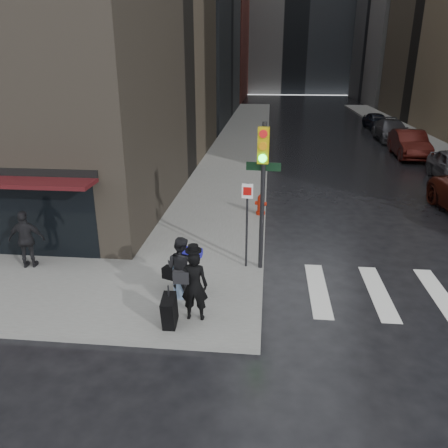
{
  "coord_description": "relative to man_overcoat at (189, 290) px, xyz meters",
  "views": [
    {
      "loc": [
        2.01,
        -9.72,
        5.89
      ],
      "look_at": [
        0.78,
        2.34,
        1.3
      ],
      "focal_mm": 35.0,
      "sensor_mm": 36.0,
      "label": 1
    }
  ],
  "objects": [
    {
      "name": "ground",
      "position": [
        -0.32,
        1.05,
        -0.95
      ],
      "size": [
        140.0,
        140.0,
        0.0
      ],
      "primitive_type": "plane",
      "color": "black",
      "rests_on": "ground"
    },
    {
      "name": "sidewalk_left",
      "position": [
        -0.32,
        28.05,
        -0.88
      ],
      "size": [
        4.0,
        50.0,
        0.15
      ],
      "primitive_type": "cube",
      "color": "slate",
      "rests_on": "ground"
    },
    {
      "name": "sidewalk_right",
      "position": [
        13.18,
        28.05,
        -0.88
      ],
      "size": [
        3.0,
        50.0,
        0.15
      ],
      "primitive_type": "cube",
      "color": "slate",
      "rests_on": "ground"
    },
    {
      "name": "bldg_left_far",
      "position": [
        -13.32,
        63.05,
        12.05
      ],
      "size": [
        22.0,
        20.0,
        26.0
      ],
      "primitive_type": "cube",
      "color": "maroon",
      "rests_on": "ground"
    },
    {
      "name": "man_overcoat",
      "position": [
        0.0,
        0.0,
        0.0
      ],
      "size": [
        0.98,
        0.97,
        1.91
      ],
      "rotation": [
        0.0,
        0.0,
        3.16
      ],
      "color": "black",
      "rests_on": "ground"
    },
    {
      "name": "man_jeans",
      "position": [
        -0.4,
        1.08,
        0.02
      ],
      "size": [
        1.14,
        0.94,
        1.64
      ],
      "rotation": [
        0.0,
        0.0,
        2.77
      ],
      "color": "black",
      "rests_on": "ground"
    },
    {
      "name": "man_greycoat",
      "position": [
        -5.17,
        2.31,
        0.06
      ],
      "size": [
        1.07,
        0.58,
        1.72
      ],
      "rotation": [
        0.0,
        0.0,
        3.31
      ],
      "color": "black",
      "rests_on": "ground"
    },
    {
      "name": "traffic_light",
      "position": [
        1.53,
        2.85,
        1.92
      ],
      "size": [
        1.05,
        0.5,
        4.21
      ],
      "rotation": [
        0.0,
        0.0,
        -0.08
      ],
      "color": "black",
      "rests_on": "ground"
    },
    {
      "name": "fire_hydrant",
      "position": [
        1.48,
        7.66,
        -0.44
      ],
      "size": [
        0.47,
        0.36,
        0.81
      ],
      "rotation": [
        0.0,
        0.0,
        -0.26
      ],
      "color": "#AC1E0A",
      "rests_on": "ground"
    },
    {
      "name": "parked_car_2",
      "position": [
        10.64,
        20.21,
        -0.12
      ],
      "size": [
        2.01,
        5.13,
        1.66
      ],
      "primitive_type": "imported",
      "rotation": [
        0.0,
        0.0,
        -0.05
      ],
      "color": "#3C0F0C",
      "rests_on": "ground"
    },
    {
      "name": "parked_car_3",
      "position": [
        11.03,
        26.25,
        -0.18
      ],
      "size": [
        2.21,
        5.35,
        1.55
      ],
      "primitive_type": "imported",
      "rotation": [
        0.0,
        0.0,
        -0.01
      ],
      "color": "#3C3C40",
      "rests_on": "ground"
    },
    {
      "name": "parked_car_4",
      "position": [
        11.26,
        32.29,
        -0.24
      ],
      "size": [
        2.02,
        4.29,
        1.42
      ],
      "primitive_type": "imported",
      "rotation": [
        0.0,
        0.0,
        0.08
      ],
      "color": "black",
      "rests_on": "ground"
    }
  ]
}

